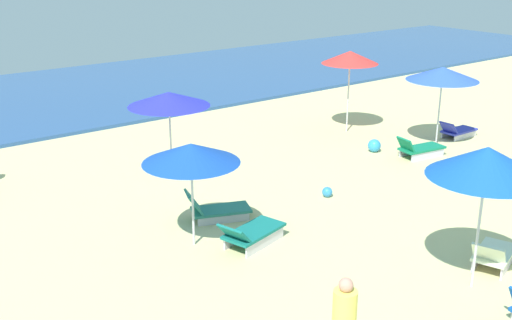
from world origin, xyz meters
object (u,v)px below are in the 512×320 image
umbrella_4 (169,99)px  lounge_chair_5_1 (251,233)px  lounge_chair_0_0 (419,149)px  lounge_chair_7_0 (493,255)px  beach_ball_1 (374,146)px  lounge_chair_5_0 (216,209)px  umbrella_3 (350,57)px  umbrella_7 (487,162)px  umbrella_0 (443,74)px  lounge_chair_0_1 (457,131)px  beach_ball_2 (327,192)px  umbrella_5 (191,153)px

umbrella_4 → lounge_chair_5_1: 4.84m
lounge_chair_0_0 → lounge_chair_7_0: size_ratio=1.11×
umbrella_4 → beach_ball_1: bearing=-15.0°
lounge_chair_0_0 → lounge_chair_5_0: lounge_chair_5_0 is taller
lounge_chair_0_0 → beach_ball_1: bearing=39.7°
umbrella_3 → umbrella_7: bearing=-122.2°
umbrella_3 → beach_ball_1: (-0.91, -2.08, -2.29)m
umbrella_0 → lounge_chair_0_1: bearing=7.4°
umbrella_4 → lounge_chair_0_0: bearing=-22.3°
lounge_chair_0_0 → umbrella_7: 7.82m
lounge_chair_5_1 → lounge_chair_0_1: bearing=-92.6°
lounge_chair_5_1 → umbrella_7: umbrella_7 is taller
lounge_chair_0_1 → beach_ball_1: (-3.25, 0.60, -0.03)m
lounge_chair_5_0 → lounge_chair_5_1: 1.55m
lounge_chair_0_0 → beach_ball_2: bearing=107.0°
lounge_chair_0_1 → umbrella_7: size_ratio=0.50×
lounge_chair_7_0 → beach_ball_2: size_ratio=5.35×
lounge_chair_0_0 → umbrella_3: size_ratio=0.57×
lounge_chair_5_1 → beach_ball_1: bearing=-82.5°
umbrella_3 → lounge_chair_7_0: (-4.50, -8.45, -2.21)m
umbrella_7 → lounge_chair_5_1: bearing=120.2°
umbrella_5 → beach_ball_2: size_ratio=8.63×
umbrella_5 → beach_ball_1: umbrella_5 is taller
lounge_chair_7_0 → umbrella_0: bearing=-63.8°
umbrella_0 → lounge_chair_5_0: bearing=-177.0°
lounge_chair_0_0 → lounge_chair_5_1: (-7.42, -1.62, 0.02)m
umbrella_4 → beach_ball_2: size_ratio=9.28×
lounge_chair_0_1 → lounge_chair_5_0: size_ratio=0.85×
umbrella_3 → umbrella_5: umbrella_3 is taller
lounge_chair_0_1 → lounge_chair_5_0: lounge_chair_5_0 is taller
lounge_chair_0_1 → beach_ball_2: lounge_chair_0_1 is taller
umbrella_3 → lounge_chair_5_0: (-7.49, -3.29, -2.25)m
umbrella_3 → lounge_chair_5_1: 9.31m
lounge_chair_5_0 → lounge_chair_7_0: lounge_chair_5_0 is taller
lounge_chair_5_0 → beach_ball_2: 3.01m
lounge_chair_0_1 → umbrella_4: bearing=77.4°
lounge_chair_5_0 → lounge_chair_5_1: size_ratio=0.96×
lounge_chair_0_0 → umbrella_5: bearing=104.6°
umbrella_0 → lounge_chair_5_1: (-8.69, -1.99, -2.00)m
umbrella_0 → lounge_chair_7_0: 8.13m
umbrella_3 → beach_ball_2: 6.39m
umbrella_3 → beach_ball_2: size_ratio=10.51×
beach_ball_1 → umbrella_0: bearing=-21.5°
lounge_chair_0_1 → lounge_chair_5_0: (-9.82, -0.61, 0.02)m
beach_ball_1 → beach_ball_2: 4.03m
umbrella_0 → lounge_chair_7_0: bearing=-134.7°
umbrella_7 → beach_ball_1: size_ratio=6.90×
umbrella_3 → lounge_chair_7_0: bearing=-118.1°
lounge_chair_0_0 → lounge_chair_5_0: (-7.26, -0.07, -0.01)m
lounge_chair_0_0 → umbrella_5: size_ratio=0.69×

